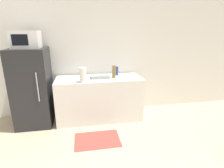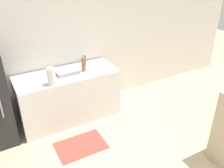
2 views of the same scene
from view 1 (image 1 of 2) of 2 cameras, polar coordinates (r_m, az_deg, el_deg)
wall_back at (r=3.84m, az=-4.68°, el=9.65°), size 8.00×0.06×2.60m
refrigerator at (r=3.66m, az=-24.47°, el=-1.10°), size 0.65×0.70×1.49m
microwave at (r=3.52m, az=-26.29°, el=12.92°), size 0.47×0.37×0.30m
counter at (r=3.66m, az=-4.14°, el=-4.66°), size 1.71×0.68×0.88m
sink_basin at (r=3.53m, az=-4.00°, el=2.53°), size 0.37×0.26×0.06m
bottle_tall at (r=3.50m, az=0.65°, el=4.05°), size 0.07×0.07×0.25m
bottle_short at (r=3.71m, az=1.61°, el=4.29°), size 0.06×0.06×0.19m
paper_towel_roll at (r=3.23m, az=-9.47°, el=2.95°), size 0.13×0.13×0.27m
kitchen_rug at (r=3.14m, az=-4.84°, el=-17.66°), size 0.77×0.53×0.01m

